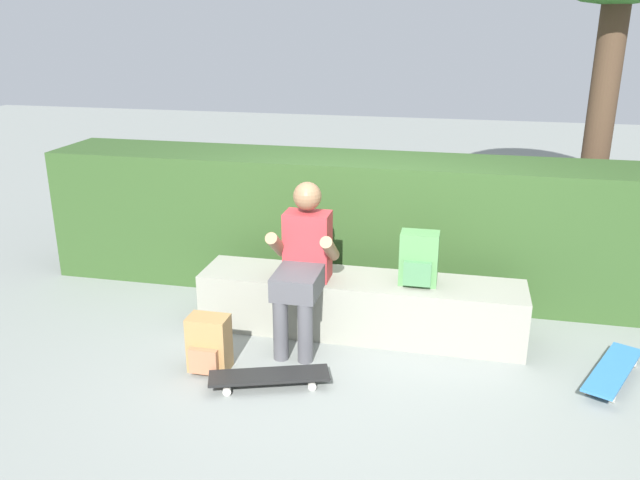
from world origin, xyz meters
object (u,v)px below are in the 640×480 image
at_px(person_skater, 303,260).
at_px(skateboard_beside_bench, 613,370).
at_px(backpack_on_ground, 209,345).
at_px(bench_main, 360,305).
at_px(backpack_on_bench, 419,259).
at_px(skateboard_near_person, 269,376).

distance_m(person_skater, skateboard_beside_bench, 2.27).
bearing_deg(skateboard_beside_bench, backpack_on_ground, -170.46).
xyz_separation_m(person_skater, skateboard_beside_bench, (2.19, -0.11, -0.58)).
height_order(person_skater, skateboard_beside_bench, person_skater).
bearing_deg(person_skater, bench_main, 29.15).
bearing_deg(backpack_on_bench, skateboard_beside_bench, -13.41).
bearing_deg(skateboard_beside_bench, backpack_on_bench, 166.59).
bearing_deg(backpack_on_bench, bench_main, 178.76).
relative_size(bench_main, backpack_on_ground, 6.20).
bearing_deg(skateboard_beside_bench, bench_main, 169.47).
distance_m(person_skater, skateboard_near_person, 0.91).
bearing_deg(bench_main, backpack_on_ground, -139.59).
distance_m(bench_main, skateboard_beside_bench, 1.83).
xyz_separation_m(skateboard_near_person, backpack_on_ground, (-0.47, 0.12, 0.12)).
bearing_deg(skateboard_near_person, backpack_on_ground, 165.27).
height_order(person_skater, skateboard_near_person, person_skater).
bearing_deg(backpack_on_bench, backpack_on_ground, -150.17).
height_order(bench_main, backpack_on_bench, backpack_on_bench).
bearing_deg(bench_main, backpack_on_bench, -1.24).
relative_size(skateboard_near_person, backpack_on_bench, 2.05).
xyz_separation_m(skateboard_near_person, skateboard_beside_bench, (2.25, 0.58, 0.00)).
xyz_separation_m(bench_main, skateboard_near_person, (-0.46, -0.92, -0.15)).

